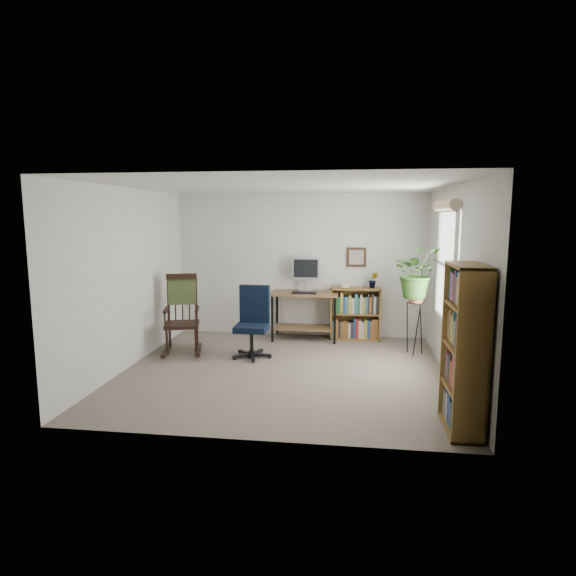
# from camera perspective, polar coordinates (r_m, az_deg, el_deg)

# --- Properties ---
(floor) EXTENTS (4.20, 4.00, 0.00)m
(floor) POSITION_cam_1_polar(r_m,az_deg,el_deg) (6.44, -0.47, -9.81)
(floor) COLOR slate
(floor) RESTS_ON ground
(ceiling) EXTENTS (4.20, 4.00, 0.00)m
(ceiling) POSITION_cam_1_polar(r_m,az_deg,el_deg) (6.12, -0.50, 12.03)
(ceiling) COLOR silver
(ceiling) RESTS_ON ground
(wall_back) EXTENTS (4.20, 0.00, 2.40)m
(wall_back) POSITION_cam_1_polar(r_m,az_deg,el_deg) (8.14, 1.48, 2.70)
(wall_back) COLOR silver
(wall_back) RESTS_ON ground
(wall_front) EXTENTS (4.20, 0.00, 2.40)m
(wall_front) POSITION_cam_1_polar(r_m,az_deg,el_deg) (4.22, -4.29, -2.78)
(wall_front) COLOR silver
(wall_front) RESTS_ON ground
(wall_left) EXTENTS (0.00, 4.00, 2.40)m
(wall_left) POSITION_cam_1_polar(r_m,az_deg,el_deg) (6.79, -18.34, 1.10)
(wall_left) COLOR silver
(wall_left) RESTS_ON ground
(wall_right) EXTENTS (0.00, 4.00, 2.40)m
(wall_right) POSITION_cam_1_polar(r_m,az_deg,el_deg) (6.23, 19.00, 0.44)
(wall_right) COLOR silver
(wall_right) RESTS_ON ground
(window) EXTENTS (0.12, 1.20, 1.50)m
(window) POSITION_cam_1_polar(r_m,az_deg,el_deg) (6.50, 18.22, 2.57)
(window) COLOR white
(window) RESTS_ON wall_right
(desk) EXTENTS (1.09, 0.60, 0.79)m
(desk) POSITION_cam_1_polar(r_m,az_deg,el_deg) (7.96, 2.00, -3.31)
(desk) COLOR brown
(desk) RESTS_ON floor
(monitor) EXTENTS (0.46, 0.16, 0.56)m
(monitor) POSITION_cam_1_polar(r_m,az_deg,el_deg) (7.99, 2.13, 1.63)
(monitor) COLOR #B9B9BE
(monitor) RESTS_ON desk
(keyboard) EXTENTS (0.40, 0.15, 0.02)m
(keyboard) POSITION_cam_1_polar(r_m,az_deg,el_deg) (7.77, 1.93, -0.56)
(keyboard) COLOR black
(keyboard) RESTS_ON desk
(office_chair) EXTENTS (0.59, 0.59, 1.05)m
(office_chair) POSITION_cam_1_polar(r_m,az_deg,el_deg) (6.92, -4.36, -4.05)
(office_chair) COLOR black
(office_chair) RESTS_ON floor
(rocking_chair) EXTENTS (0.87, 1.16, 1.19)m
(rocking_chair) POSITION_cam_1_polar(r_m,az_deg,el_deg) (7.28, -12.49, -3.01)
(rocking_chair) COLOR black
(rocking_chair) RESTS_ON floor
(low_bookshelf) EXTENTS (0.81, 0.27, 0.86)m
(low_bookshelf) POSITION_cam_1_polar(r_m,az_deg,el_deg) (8.03, 7.98, -3.02)
(low_bookshelf) COLOR brown
(low_bookshelf) RESTS_ON floor
(tall_bookshelf) EXTENTS (0.30, 0.70, 1.59)m
(tall_bookshelf) POSITION_cam_1_polar(r_m,az_deg,el_deg) (4.83, 20.17, -6.77)
(tall_bookshelf) COLOR brown
(tall_bookshelf) RESTS_ON floor
(plant_stand) EXTENTS (0.27, 0.27, 0.91)m
(plant_stand) POSITION_cam_1_polar(r_m,az_deg,el_deg) (7.31, 14.84, -4.17)
(plant_stand) COLOR black
(plant_stand) RESTS_ON floor
(spider_plant) EXTENTS (1.69, 1.88, 1.47)m
(spider_plant) POSITION_cam_1_polar(r_m,az_deg,el_deg) (7.15, 15.18, 4.63)
(spider_plant) COLOR #2E5B20
(spider_plant) RESTS_ON plant_stand
(potted_plant_small) EXTENTS (0.13, 0.24, 0.11)m
(potted_plant_small) POSITION_cam_1_polar(r_m,az_deg,el_deg) (7.97, 10.06, 0.37)
(potted_plant_small) COLOR #2E5B20
(potted_plant_small) RESTS_ON low_bookshelf
(framed_picture) EXTENTS (0.32, 0.04, 0.32)m
(framed_picture) POSITION_cam_1_polar(r_m,az_deg,el_deg) (8.05, 8.11, 3.63)
(framed_picture) COLOR black
(framed_picture) RESTS_ON wall_back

